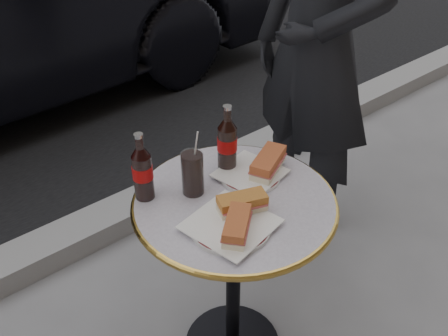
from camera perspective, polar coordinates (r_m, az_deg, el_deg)
curb at (r=2.53m, az=-12.43°, el=-5.67°), size 40.00×0.20×0.12m
bistro_table at (r=1.75m, az=1.07°, el=-12.95°), size 0.62×0.62×0.73m
plate_left at (r=1.40m, az=0.74°, el=-6.65°), size 0.23×0.23×0.01m
plate_right at (r=1.59m, az=3.00°, el=-0.78°), size 0.20×0.20×0.01m
sandwich_left_a at (r=1.35m, az=1.49°, el=-6.73°), size 0.15×0.14×0.05m
sandwich_left_b at (r=1.42m, az=2.09°, el=-4.12°), size 0.15×0.11×0.05m
sandwich_right at (r=1.59m, az=5.06°, el=0.51°), size 0.18×0.14×0.06m
cola_bottle_left at (r=1.46m, az=-9.36°, el=0.17°), size 0.07×0.07×0.22m
cola_bottle_right at (r=1.56m, az=0.36°, el=3.41°), size 0.08×0.08×0.23m
cola_glass at (r=1.49m, az=-3.61°, el=-0.59°), size 0.07×0.07×0.14m
pedestrian at (r=2.13m, az=10.82°, el=13.28°), size 0.45×0.67×1.79m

